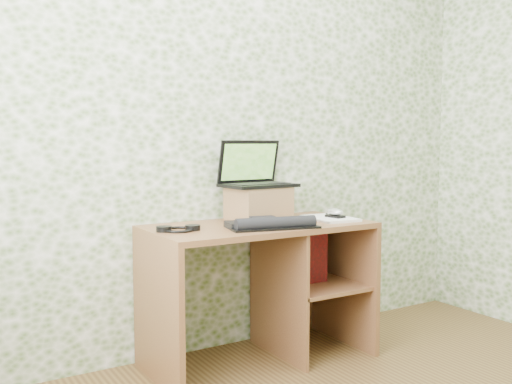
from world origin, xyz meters
TOP-DOWN VIEW (x-y plane):
  - wall_back at (0.00, 1.75)m, footprint 3.50×0.00m
  - desk at (0.08, 1.47)m, footprint 1.20×0.60m
  - riser at (0.08, 1.58)m, footprint 0.32×0.28m
  - laptop at (0.08, 1.63)m, footprint 0.41×0.30m
  - keyboard at (-0.03, 1.29)m, footprint 0.46×0.31m
  - headphones at (-0.47, 1.44)m, footprint 0.22×0.19m
  - notepad at (0.43, 1.38)m, footprint 0.25×0.33m
  - mouse at (0.45, 1.35)m, footprint 0.09×0.12m
  - pen at (0.46, 1.42)m, footprint 0.08×0.14m
  - red_box at (0.31, 1.44)m, footprint 0.25×0.09m

SIDE VIEW (x-z plane):
  - desk at x=0.08m, z-range 0.11..0.86m
  - red_box at x=0.31m, z-range 0.39..0.69m
  - notepad at x=0.43m, z-range 0.75..0.76m
  - headphones at x=-0.47m, z-range 0.75..0.77m
  - pen at x=0.46m, z-range 0.76..0.77m
  - keyboard at x=-0.03m, z-range 0.74..0.80m
  - mouse at x=0.45m, z-range 0.76..0.80m
  - riser at x=0.08m, z-range 0.75..0.94m
  - laptop at x=0.08m, z-range 0.87..1.13m
  - wall_back at x=0.00m, z-range -0.45..3.05m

